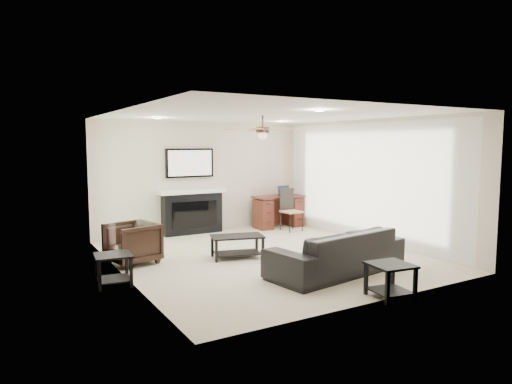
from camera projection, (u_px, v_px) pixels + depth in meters
room_shell at (272, 162)px, 8.16m from camera, size 5.50×5.54×2.52m
sofa at (337, 251)px, 7.08m from camera, size 2.43×1.23×0.68m
armchair at (132, 243)px, 7.63m from camera, size 0.92×0.90×0.70m
coffee_table at (237, 247)px, 8.02m from camera, size 1.00×0.72×0.40m
end_table_near at (390, 281)px, 5.95m from camera, size 0.59×0.59×0.45m
end_table_left at (114, 270)px, 6.46m from camera, size 0.55×0.55×0.45m
fireplace_unit at (192, 191)px, 10.13m from camera, size 1.52×0.34×1.91m
desk at (278, 212)px, 10.99m from camera, size 1.22×0.56×0.76m
desk_chair at (291, 210)px, 10.50m from camera, size 0.44×0.46×0.97m
laptop at (286, 191)px, 11.02m from camera, size 0.33×0.24×0.23m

